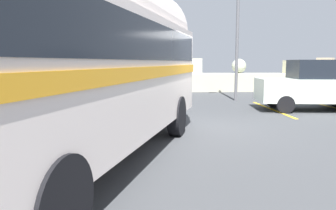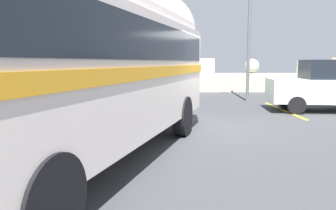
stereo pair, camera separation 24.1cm
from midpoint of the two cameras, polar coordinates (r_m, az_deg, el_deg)
The scene contains 5 objects.
ground at distance 8.99m, azimuth 5.58°, elevation -4.14°, with size 32.00×26.00×0.02m.
breakwater at distance 20.62m, azimuth 1.78°, elevation 4.23°, with size 31.36×2.10×2.43m.
vintage_coach at distance 5.91m, azimuth -13.32°, elevation 9.62°, with size 4.76×8.91×3.70m.
parked_car_nearest at distance 13.34m, azimuth 26.25°, elevation 3.07°, with size 4.25×2.10×1.86m.
lamp_post at distance 15.72m, azimuth 13.84°, elevation 14.50°, with size 0.81×0.55×6.79m.
Camera 2 is at (-0.79, -8.77, 1.80)m, focal length 35.54 mm.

